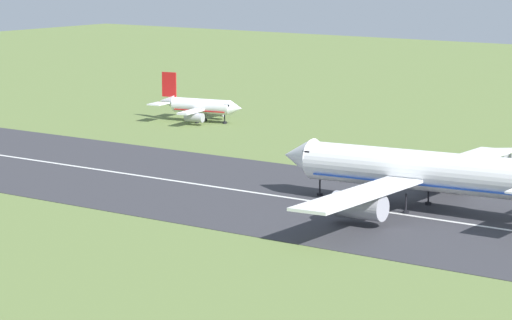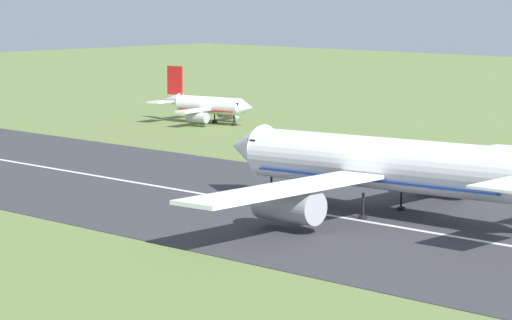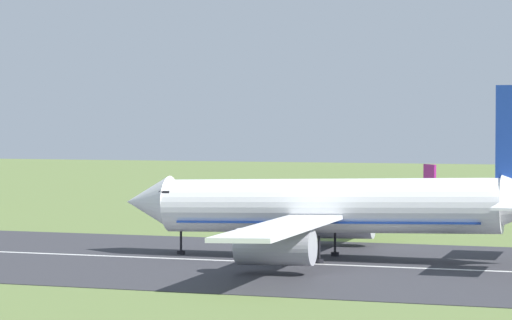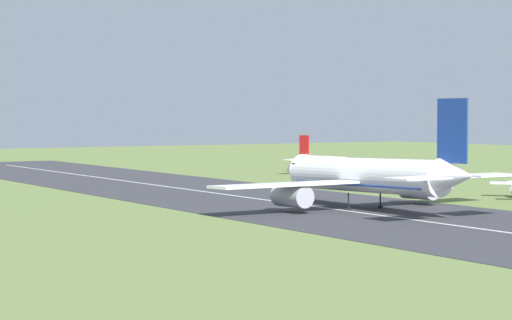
# 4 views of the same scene
# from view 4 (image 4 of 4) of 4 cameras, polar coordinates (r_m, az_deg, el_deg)

# --- Properties ---
(ground_plane) EXTENTS (640.88, 640.88, 0.00)m
(ground_plane) POSITION_cam_4_polar(r_m,az_deg,el_deg) (113.73, -11.47, -4.93)
(ground_plane) COLOR olive
(runway_strip) EXTENTS (400.88, 42.82, 0.06)m
(runway_strip) POSITION_cam_4_polar(r_m,az_deg,el_deg) (141.29, 9.19, -3.43)
(runway_strip) COLOR #333338
(runway_strip) RESTS_ON ground_plane
(runway_centreline) EXTENTS (360.79, 0.70, 0.01)m
(runway_centreline) POSITION_cam_4_polar(r_m,az_deg,el_deg) (141.28, 9.19, -3.42)
(runway_centreline) COLOR silver
(runway_centreline) RESTS_ON runway_strip
(airplane_landing) EXTENTS (44.97, 53.42, 17.10)m
(airplane_landing) POSITION_cam_4_polar(r_m,az_deg,el_deg) (156.04, 6.36, -0.95)
(airplane_landing) COLOR white
(airplane_landing) RESTS_ON ground_plane
(airplane_parked_far_east) EXTENTS (19.24, 17.74, 9.69)m
(airplane_parked_far_east) POSITION_cam_4_polar(r_m,az_deg,el_deg) (243.95, 3.96, -0.14)
(airplane_parked_far_east) COLOR white
(airplane_parked_far_east) RESTS_ON ground_plane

